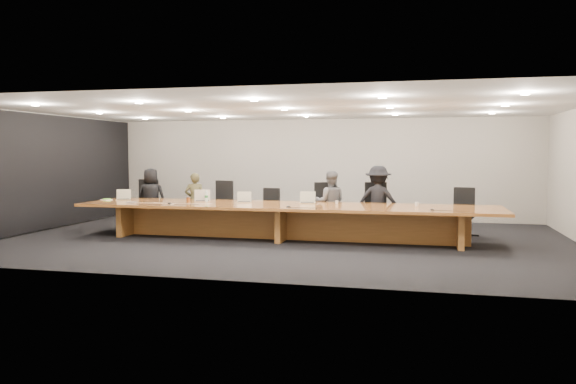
# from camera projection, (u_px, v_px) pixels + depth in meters

# --- Properties ---
(ground) EXTENTS (12.00, 12.00, 0.00)m
(ground) POSITION_uv_depth(u_px,v_px,m) (285.00, 239.00, 12.07)
(ground) COLOR black
(ground) RESTS_ON ground
(back_wall) EXTENTS (12.00, 0.02, 2.80)m
(back_wall) POSITION_uv_depth(u_px,v_px,m) (319.00, 169.00, 15.85)
(back_wall) COLOR beige
(back_wall) RESTS_ON ground
(left_wall_panel) EXTENTS (0.08, 7.84, 2.74)m
(left_wall_panel) POSITION_uv_depth(u_px,v_px,m) (43.00, 173.00, 13.37)
(left_wall_panel) COLOR black
(left_wall_panel) RESTS_ON ground
(conference_table) EXTENTS (9.00, 1.80, 0.75)m
(conference_table) POSITION_uv_depth(u_px,v_px,m) (285.00, 215.00, 12.03)
(conference_table) COLOR brown
(conference_table) RESTS_ON ground
(chair_far_left) EXTENTS (0.71, 0.71, 1.21)m
(chair_far_left) POSITION_uv_depth(u_px,v_px,m) (146.00, 202.00, 14.20)
(chair_far_left) COLOR black
(chair_far_left) RESTS_ON ground
(chair_left) EXTENTS (0.76, 0.76, 1.20)m
(chair_left) POSITION_uv_depth(u_px,v_px,m) (219.00, 204.00, 13.67)
(chair_left) COLOR black
(chair_left) RESTS_ON ground
(chair_mid_left) EXTENTS (0.63, 0.63, 1.03)m
(chair_mid_left) POSITION_uv_depth(u_px,v_px,m) (267.00, 209.00, 13.38)
(chair_mid_left) COLOR black
(chair_mid_left) RESTS_ON ground
(chair_mid_right) EXTENTS (0.77, 0.77, 1.19)m
(chair_mid_right) POSITION_uv_depth(u_px,v_px,m) (326.00, 207.00, 13.06)
(chair_mid_right) COLOR black
(chair_mid_right) RESTS_ON ground
(chair_right) EXTENTS (0.75, 0.75, 1.21)m
(chair_right) POSITION_uv_depth(u_px,v_px,m) (377.00, 208.00, 12.75)
(chair_right) COLOR black
(chair_right) RESTS_ON ground
(chair_far_right) EXTENTS (0.67, 0.67, 1.11)m
(chair_far_right) POSITION_uv_depth(u_px,v_px,m) (462.00, 212.00, 12.45)
(chair_far_right) COLOR black
(chair_far_right) RESTS_ON ground
(person_a) EXTENTS (0.81, 0.61, 1.48)m
(person_a) POSITION_uv_depth(u_px,v_px,m) (151.00, 197.00, 14.08)
(person_a) COLOR black
(person_a) RESTS_ON ground
(person_b) EXTENTS (0.58, 0.47, 1.37)m
(person_b) POSITION_uv_depth(u_px,v_px,m) (195.00, 200.00, 13.85)
(person_b) COLOR #3F3B22
(person_b) RESTS_ON ground
(person_c) EXTENTS (0.77, 0.64, 1.44)m
(person_c) POSITION_uv_depth(u_px,v_px,m) (330.00, 202.00, 12.93)
(person_c) COLOR #59595B
(person_c) RESTS_ON ground
(person_d) EXTENTS (1.05, 0.65, 1.57)m
(person_d) POSITION_uv_depth(u_px,v_px,m) (378.00, 200.00, 12.70)
(person_d) COLOR black
(person_d) RESTS_ON ground
(laptop_a) EXTENTS (0.40, 0.35, 0.26)m
(laptop_a) POSITION_uv_depth(u_px,v_px,m) (123.00, 194.00, 13.21)
(laptop_a) COLOR #C3B895
(laptop_a) RESTS_ON conference_table
(laptop_b) EXTENTS (0.43, 0.37, 0.28)m
(laptop_b) POSITION_uv_depth(u_px,v_px,m) (202.00, 195.00, 12.76)
(laptop_b) COLOR #C8B299
(laptop_b) RESTS_ON conference_table
(laptop_c) EXTENTS (0.37, 0.31, 0.25)m
(laptop_c) POSITION_uv_depth(u_px,v_px,m) (244.00, 197.00, 12.54)
(laptop_c) COLOR #BDAE90
(laptop_c) RESTS_ON conference_table
(laptop_d) EXTENTS (0.37, 0.29, 0.27)m
(laptop_d) POSITION_uv_depth(u_px,v_px,m) (307.00, 197.00, 12.32)
(laptop_d) COLOR #C2B794
(laptop_d) RESTS_ON conference_table
(water_bottle) EXTENTS (0.08, 0.08, 0.24)m
(water_bottle) POSITION_uv_depth(u_px,v_px,m) (206.00, 197.00, 12.68)
(water_bottle) COLOR silver
(water_bottle) RESTS_ON conference_table
(amber_mug) EXTENTS (0.10, 0.10, 0.10)m
(amber_mug) POSITION_uv_depth(u_px,v_px,m) (188.00, 200.00, 12.71)
(amber_mug) COLOR brown
(amber_mug) RESTS_ON conference_table
(paper_cup_near) EXTENTS (0.08, 0.08, 0.08)m
(paper_cup_near) POSITION_uv_depth(u_px,v_px,m) (337.00, 202.00, 12.14)
(paper_cup_near) COLOR silver
(paper_cup_near) RESTS_ON conference_table
(paper_cup_far) EXTENTS (0.09, 0.09, 0.09)m
(paper_cup_far) POSITION_uv_depth(u_px,v_px,m) (417.00, 204.00, 11.64)
(paper_cup_far) COLOR white
(paper_cup_far) RESTS_ON conference_table
(notepad) EXTENTS (0.28, 0.25, 0.01)m
(notepad) POSITION_uv_depth(u_px,v_px,m) (106.00, 200.00, 13.16)
(notepad) COLOR white
(notepad) RESTS_ON conference_table
(lime_gadget) EXTENTS (0.16, 0.10, 0.02)m
(lime_gadget) POSITION_uv_depth(u_px,v_px,m) (107.00, 199.00, 13.15)
(lime_gadget) COLOR #62D238
(lime_gadget) RESTS_ON notepad
(av_box) EXTENTS (0.24, 0.21, 0.03)m
(av_box) POSITION_uv_depth(u_px,v_px,m) (131.00, 203.00, 12.31)
(av_box) COLOR #ADACB1
(av_box) RESTS_ON conference_table
(mic_left) EXTENTS (0.12, 0.12, 0.03)m
(mic_left) POSITION_uv_depth(u_px,v_px,m) (170.00, 203.00, 12.19)
(mic_left) COLOR black
(mic_left) RESTS_ON conference_table
(mic_center) EXTENTS (0.15, 0.15, 0.03)m
(mic_center) POSITION_uv_depth(u_px,v_px,m) (288.00, 207.00, 11.41)
(mic_center) COLOR black
(mic_center) RESTS_ON conference_table
(mic_right) EXTENTS (0.14, 0.14, 0.03)m
(mic_right) POSITION_uv_depth(u_px,v_px,m) (432.00, 210.00, 10.82)
(mic_right) COLOR black
(mic_right) RESTS_ON conference_table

